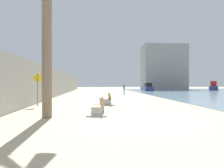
{
  "coord_description": "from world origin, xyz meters",
  "views": [
    {
      "loc": [
        -2.07,
        -9.59,
        1.82
      ],
      "look_at": [
        -0.26,
        11.37,
        1.7
      ],
      "focal_mm": 32.4,
      "sensor_mm": 36.0,
      "label": 1
    }
  ],
  "objects_px": {
    "boat_mid_bay": "(147,88)",
    "pedestrian_sign": "(38,85)",
    "bench_near": "(98,110)",
    "person_walking": "(124,88)",
    "boat_far_left": "(213,87)",
    "bench_far": "(107,102)"
  },
  "relations": [
    {
      "from": "bench_far",
      "to": "pedestrian_sign",
      "type": "relative_size",
      "value": 0.81
    },
    {
      "from": "bench_near",
      "to": "boat_mid_bay",
      "type": "relative_size",
      "value": 0.28
    },
    {
      "from": "pedestrian_sign",
      "to": "boat_mid_bay",
      "type": "bearing_deg",
      "value": 60.6
    },
    {
      "from": "boat_mid_bay",
      "to": "pedestrian_sign",
      "type": "distance_m",
      "value": 33.84
    },
    {
      "from": "bench_near",
      "to": "boat_mid_bay",
      "type": "bearing_deg",
      "value": 70.73
    },
    {
      "from": "boat_far_left",
      "to": "pedestrian_sign",
      "type": "bearing_deg",
      "value": -136.96
    },
    {
      "from": "boat_mid_bay",
      "to": "boat_far_left",
      "type": "distance_m",
      "value": 17.54
    },
    {
      "from": "bench_far",
      "to": "bench_near",
      "type": "bearing_deg",
      "value": -98.88
    },
    {
      "from": "bench_near",
      "to": "boat_mid_bay",
      "type": "xyz_separation_m",
      "value": [
        11.91,
        34.06,
        0.47
      ]
    },
    {
      "from": "bench_far",
      "to": "boat_mid_bay",
      "type": "relative_size",
      "value": 0.27
    },
    {
      "from": "boat_mid_bay",
      "to": "pedestrian_sign",
      "type": "bearing_deg",
      "value": -119.4
    },
    {
      "from": "person_walking",
      "to": "boat_mid_bay",
      "type": "height_order",
      "value": "boat_mid_bay"
    },
    {
      "from": "boat_mid_bay",
      "to": "pedestrian_sign",
      "type": "height_order",
      "value": "pedestrian_sign"
    },
    {
      "from": "boat_mid_bay",
      "to": "person_walking",
      "type": "bearing_deg",
      "value": -116.61
    },
    {
      "from": "pedestrian_sign",
      "to": "boat_far_left",
      "type": "bearing_deg",
      "value": 43.04
    },
    {
      "from": "person_walking",
      "to": "pedestrian_sign",
      "type": "distance_m",
      "value": 16.82
    },
    {
      "from": "bench_near",
      "to": "bench_far",
      "type": "xyz_separation_m",
      "value": [
        0.82,
        5.24,
        0.0
      ]
    },
    {
      "from": "bench_near",
      "to": "pedestrian_sign",
      "type": "distance_m",
      "value": 6.71
    },
    {
      "from": "boat_mid_bay",
      "to": "bench_near",
      "type": "bearing_deg",
      "value": -109.27
    },
    {
      "from": "bench_far",
      "to": "person_walking",
      "type": "distance_m",
      "value": 14.02
    },
    {
      "from": "person_walking",
      "to": "boat_far_left",
      "type": "relative_size",
      "value": 0.24
    },
    {
      "from": "person_walking",
      "to": "bench_far",
      "type": "bearing_deg",
      "value": -104.25
    }
  ]
}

